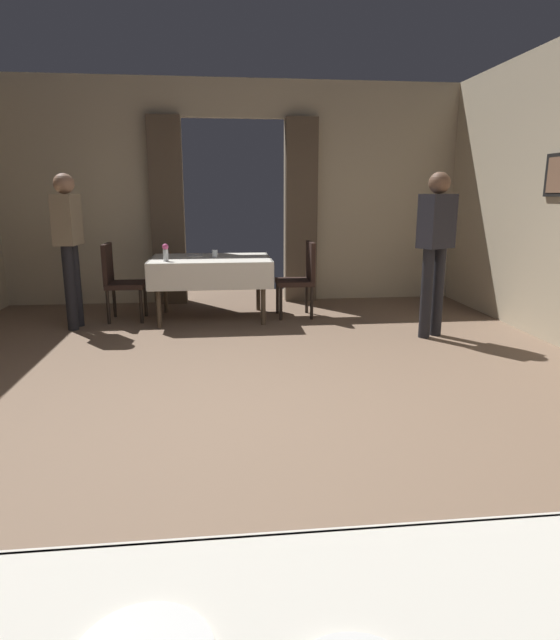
{
  "coord_description": "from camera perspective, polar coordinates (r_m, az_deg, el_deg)",
  "views": [
    {
      "loc": [
        -0.22,
        -3.45,
        1.49
      ],
      "look_at": [
        0.23,
        0.53,
        0.55
      ],
      "focal_mm": 29.95,
      "sensor_mm": 36.0,
      "label": 1
    }
  ],
  "objects": [
    {
      "name": "plate_mid_c",
      "position": [
        6.73,
        -9.11,
        6.8
      ],
      "size": [
        0.21,
        0.21,
        0.01
      ],
      "primitive_type": "cylinder",
      "color": "white",
      "rests_on": "dining_table_mid"
    },
    {
      "name": "person_waiter_by_doorway",
      "position": [
        5.83,
        16.29,
        8.11
      ],
      "size": [
        0.42,
        0.36,
        1.72
      ],
      "color": "black",
      "rests_on": "ground"
    },
    {
      "name": "chair_mid_left",
      "position": [
        6.7,
        -16.85,
        4.28
      ],
      "size": [
        0.44,
        0.44,
        0.93
      ],
      "color": "black",
      "rests_on": "ground"
    },
    {
      "name": "person_diner_standing_aside",
      "position": [
        6.41,
        -21.66,
        8.13
      ],
      "size": [
        0.25,
        0.38,
        1.72
      ],
      "color": "black",
      "rests_on": "ground"
    },
    {
      "name": "glass_mid_b",
      "position": [
        6.57,
        -6.98,
        7.07
      ],
      "size": [
        0.07,
        0.07,
        0.09
      ],
      "primitive_type": "cylinder",
      "color": "silver",
      "rests_on": "dining_table_mid"
    },
    {
      "name": "ground",
      "position": [
        3.76,
        -2.57,
        -10.15
      ],
      "size": [
        10.08,
        10.08,
        0.0
      ],
      "primitive_type": "plane",
      "color": "#7A604C"
    },
    {
      "name": "chair_mid_right",
      "position": [
        6.63,
        2.25,
        4.76
      ],
      "size": [
        0.44,
        0.44,
        0.93
      ],
      "color": "black",
      "rests_on": "ground"
    },
    {
      "name": "wall_back",
      "position": [
        7.63,
        -4.89,
        13.36
      ],
      "size": [
        6.4,
        0.27,
        3.0
      ],
      "color": "beige",
      "rests_on": "ground"
    },
    {
      "name": "dining_table_mid",
      "position": [
        6.55,
        -7.39,
        5.79
      ],
      "size": [
        1.44,
        1.05,
        0.75
      ],
      "color": "#4C3D2D",
      "rests_on": "ground"
    },
    {
      "name": "flower_vase_mid",
      "position": [
        6.27,
        -12.13,
        7.14
      ],
      "size": [
        0.07,
        0.07,
        0.2
      ],
      "color": "silver",
      "rests_on": "dining_table_mid"
    }
  ]
}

